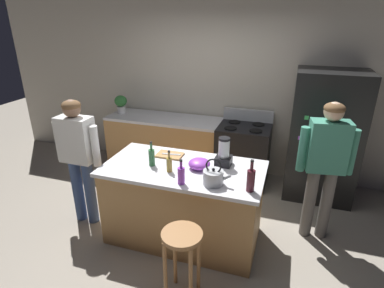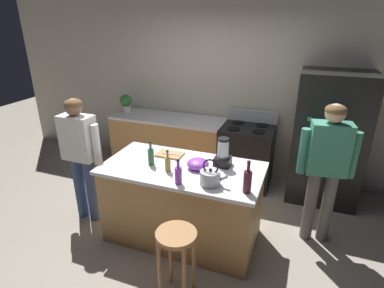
{
  "view_description": "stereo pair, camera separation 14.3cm",
  "coord_description": "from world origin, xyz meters",
  "px_view_note": "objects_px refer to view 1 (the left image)",
  "views": [
    {
      "loc": [
        1.03,
        -2.83,
        2.42
      ],
      "look_at": [
        0.0,
        0.3,
        1.06
      ],
      "focal_mm": 29.22,
      "sensor_mm": 36.0,
      "label": 1
    },
    {
      "loc": [
        1.16,
        -2.78,
        2.42
      ],
      "look_at": [
        0.0,
        0.3,
        1.06
      ],
      "focal_mm": 29.22,
      "sensor_mm": 36.0,
      "label": 2
    }
  ],
  "objects_px": {
    "mixing_bowl": "(199,164)",
    "bottle_vinegar": "(169,164)",
    "tea_kettle": "(213,177)",
    "refrigerator": "(324,137)",
    "person_by_sink_right": "(325,160)",
    "blender_appliance": "(224,154)",
    "chef_knife": "(171,154)",
    "person_by_island_left": "(78,151)",
    "cutting_board": "(170,155)",
    "stove_range": "(243,154)",
    "potted_plant": "(121,103)",
    "bottle_soda": "(181,175)",
    "kitchen_island": "(184,203)",
    "bar_stool": "(182,248)",
    "bottle_wine": "(251,180)",
    "bottle_olive_oil": "(152,157)"
  },
  "relations": [
    {
      "from": "bottle_soda",
      "to": "mixing_bowl",
      "type": "height_order",
      "value": "bottle_soda"
    },
    {
      "from": "bar_stool",
      "to": "bottle_vinegar",
      "type": "relative_size",
      "value": 2.98
    },
    {
      "from": "person_by_island_left",
      "to": "potted_plant",
      "type": "relative_size",
      "value": 5.23
    },
    {
      "from": "blender_appliance",
      "to": "chef_knife",
      "type": "distance_m",
      "value": 0.64
    },
    {
      "from": "tea_kettle",
      "to": "chef_knife",
      "type": "xyz_separation_m",
      "value": [
        -0.63,
        0.47,
        -0.06
      ]
    },
    {
      "from": "refrigerator",
      "to": "cutting_board",
      "type": "distance_m",
      "value": 2.16
    },
    {
      "from": "person_by_sink_right",
      "to": "cutting_board",
      "type": "height_order",
      "value": "person_by_sink_right"
    },
    {
      "from": "bar_stool",
      "to": "bottle_olive_oil",
      "type": "xyz_separation_m",
      "value": [
        -0.61,
        0.73,
        0.47
      ]
    },
    {
      "from": "stove_range",
      "to": "bar_stool",
      "type": "xyz_separation_m",
      "value": [
        -0.14,
        -2.32,
        0.08
      ]
    },
    {
      "from": "bottle_vinegar",
      "to": "cutting_board",
      "type": "height_order",
      "value": "bottle_vinegar"
    },
    {
      "from": "potted_plant",
      "to": "bottle_olive_oil",
      "type": "xyz_separation_m",
      "value": [
        1.31,
        -1.62,
        -0.07
      ]
    },
    {
      "from": "kitchen_island",
      "to": "bottle_wine",
      "type": "xyz_separation_m",
      "value": [
        0.75,
        -0.27,
        0.57
      ]
    },
    {
      "from": "mixing_bowl",
      "to": "tea_kettle",
      "type": "height_order",
      "value": "tea_kettle"
    },
    {
      "from": "potted_plant",
      "to": "bottle_soda",
      "type": "distance_m",
      "value": 2.57
    },
    {
      "from": "stove_range",
      "to": "mixing_bowl",
      "type": "relative_size",
      "value": 4.66
    },
    {
      "from": "refrigerator",
      "to": "person_by_island_left",
      "type": "height_order",
      "value": "refrigerator"
    },
    {
      "from": "bottle_olive_oil",
      "to": "cutting_board",
      "type": "distance_m",
      "value": 0.32
    },
    {
      "from": "bottle_vinegar",
      "to": "potted_plant",
      "type": "bearing_deg",
      "value": 132.32
    },
    {
      "from": "refrigerator",
      "to": "stove_range",
      "type": "relative_size",
      "value": 1.64
    },
    {
      "from": "bottle_soda",
      "to": "mixing_bowl",
      "type": "relative_size",
      "value": 1.1
    },
    {
      "from": "person_by_island_left",
      "to": "stove_range",
      "type": "bearing_deg",
      "value": 43.55
    },
    {
      "from": "cutting_board",
      "to": "refrigerator",
      "type": "bearing_deg",
      "value": 36.13
    },
    {
      "from": "bottle_soda",
      "to": "cutting_board",
      "type": "bearing_deg",
      "value": 121.72
    },
    {
      "from": "tea_kettle",
      "to": "refrigerator",
      "type": "bearing_deg",
      "value": 57.8
    },
    {
      "from": "stove_range",
      "to": "potted_plant",
      "type": "bearing_deg",
      "value": 179.29
    },
    {
      "from": "bar_stool",
      "to": "bottle_vinegar",
      "type": "bearing_deg",
      "value": 119.53
    },
    {
      "from": "bottle_vinegar",
      "to": "refrigerator",
      "type": "bearing_deg",
      "value": 45.7
    },
    {
      "from": "kitchen_island",
      "to": "potted_plant",
      "type": "distance_m",
      "value": 2.34
    },
    {
      "from": "bottle_olive_oil",
      "to": "tea_kettle",
      "type": "height_order",
      "value": "bottle_olive_oil"
    },
    {
      "from": "potted_plant",
      "to": "bottle_wine",
      "type": "bearing_deg",
      "value": -37.17
    },
    {
      "from": "bottle_wine",
      "to": "chef_knife",
      "type": "bearing_deg",
      "value": 153.42
    },
    {
      "from": "stove_range",
      "to": "bottle_soda",
      "type": "height_order",
      "value": "bottle_soda"
    },
    {
      "from": "person_by_sink_right",
      "to": "chef_knife",
      "type": "bearing_deg",
      "value": -170.57
    },
    {
      "from": "person_by_island_left",
      "to": "tea_kettle",
      "type": "distance_m",
      "value": 1.68
    },
    {
      "from": "kitchen_island",
      "to": "potted_plant",
      "type": "bearing_deg",
      "value": 136.65
    },
    {
      "from": "bar_stool",
      "to": "bottle_wine",
      "type": "height_order",
      "value": "bottle_wine"
    },
    {
      "from": "bar_stool",
      "to": "potted_plant",
      "type": "distance_m",
      "value": 3.08
    },
    {
      "from": "stove_range",
      "to": "chef_knife",
      "type": "distance_m",
      "value": 1.52
    },
    {
      "from": "person_by_sink_right",
      "to": "bottle_vinegar",
      "type": "height_order",
      "value": "person_by_sink_right"
    },
    {
      "from": "mixing_bowl",
      "to": "bottle_vinegar",
      "type": "bearing_deg",
      "value": -148.32
    },
    {
      "from": "tea_kettle",
      "to": "cutting_board",
      "type": "xyz_separation_m",
      "value": [
        -0.65,
        0.47,
        -0.07
      ]
    },
    {
      "from": "stove_range",
      "to": "blender_appliance",
      "type": "distance_m",
      "value": 1.46
    },
    {
      "from": "potted_plant",
      "to": "blender_appliance",
      "type": "distance_m",
      "value": 2.45
    },
    {
      "from": "person_by_island_left",
      "to": "person_by_sink_right",
      "type": "xyz_separation_m",
      "value": [
        2.72,
        0.58,
        0.03
      ]
    },
    {
      "from": "refrigerator",
      "to": "potted_plant",
      "type": "xyz_separation_m",
      "value": [
        -3.14,
        0.05,
        0.19
      ]
    },
    {
      "from": "person_by_sink_right",
      "to": "refrigerator",
      "type": "bearing_deg",
      "value": 86.85
    },
    {
      "from": "stove_range",
      "to": "bottle_olive_oil",
      "type": "distance_m",
      "value": 1.84
    },
    {
      "from": "person_by_island_left",
      "to": "kitchen_island",
      "type": "bearing_deg",
      "value": 3.62
    },
    {
      "from": "refrigerator",
      "to": "stove_range",
      "type": "bearing_deg",
      "value": 178.69
    },
    {
      "from": "refrigerator",
      "to": "bar_stool",
      "type": "relative_size",
      "value": 2.53
    }
  ]
}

